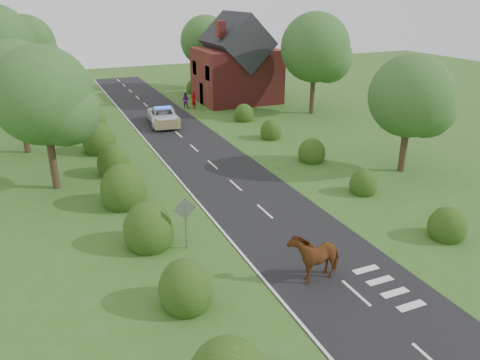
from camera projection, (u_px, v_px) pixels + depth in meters
name	position (u px, v px, depth m)	size (l,w,h in m)	color
ground	(303.00, 246.00, 21.67)	(120.00, 120.00, 0.00)	#386319
road	(198.00, 152.00, 34.42)	(6.00, 70.00, 0.02)	black
road_markings	(186.00, 164.00, 32.06)	(4.96, 70.00, 0.01)	white
hedgerow_left	(115.00, 170.00, 28.91)	(2.75, 50.41, 3.00)	black
hedgerow_right	(303.00, 148.00, 33.45)	(2.10, 45.78, 2.10)	black
tree_left_a	(48.00, 100.00, 26.14)	(5.74, 5.60, 8.38)	#332316
tree_left_b	(20.00, 84.00, 32.49)	(5.74, 5.60, 8.07)	#332316
tree_left_d	(29.00, 46.00, 49.64)	(6.15, 6.00, 8.89)	#332316
tree_right_a	(415.00, 99.00, 29.06)	(5.33, 5.20, 7.56)	#332316
tree_right_b	(318.00, 50.00, 43.33)	(6.56, 6.40, 9.40)	#332316
tree_right_c	(208.00, 43.00, 55.30)	(6.15, 6.00, 8.58)	#332316
road_sign	(185.00, 216.00, 20.90)	(1.06, 0.08, 2.53)	gray
house	(236.00, 65.00, 49.29)	(8.00, 7.40, 9.17)	maroon
cow	(315.00, 258.00, 19.08)	(1.28, 2.42, 1.72)	brown
police_van	(163.00, 116.00, 41.36)	(3.05, 5.59, 1.62)	silver
pedestrian_red	(194.00, 100.00, 47.11)	(0.63, 0.41, 1.73)	#B30607
pedestrian_purple	(185.00, 100.00, 47.29)	(0.78, 0.61, 1.60)	#5E1E77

